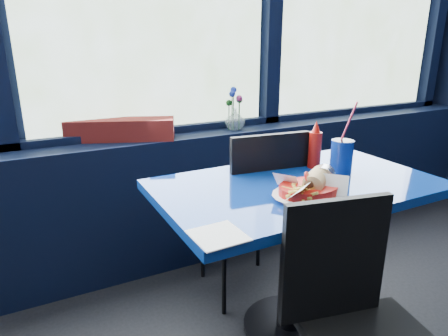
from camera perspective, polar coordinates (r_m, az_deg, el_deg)
window_sill at (r=2.44m, az=-8.30°, el=-4.69°), size 5.00×0.26×0.80m
near_table at (r=1.80m, az=10.17°, el=-7.51°), size 1.20×0.70×0.75m
chair_near_front at (r=1.42m, az=18.76°, el=-19.34°), size 0.46×0.46×0.86m
chair_near_back at (r=2.04m, az=4.22°, el=-5.29°), size 0.46×0.47×0.92m
planter_box at (r=2.28m, az=-14.54°, el=5.36°), size 0.59×0.35×0.12m
flower_vase at (r=2.46m, az=1.56°, el=7.32°), size 0.14×0.15×0.26m
food_basket at (r=1.58m, az=12.19°, el=-2.78°), size 0.30×0.30×0.10m
ketchup_bottle at (r=1.92m, az=12.85°, el=2.94°), size 0.06×0.06×0.23m
soda_cup at (r=1.86m, az=16.44°, el=1.58°), size 0.10×0.10×0.33m
napkin at (r=1.25m, az=-0.86°, el=-9.62°), size 0.16×0.16×0.00m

